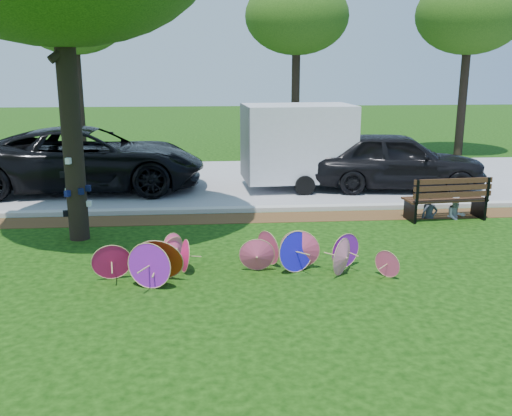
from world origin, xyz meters
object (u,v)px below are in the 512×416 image
at_px(dark_pickup, 396,161).
at_px(park_bench, 445,198).
at_px(black_van, 89,159).
at_px(cargo_trailer, 298,142).
at_px(person_right, 457,197).
at_px(person_left, 431,197).
at_px(parasol_pile, 233,255).

bearing_deg(dark_pickup, park_bench, -170.68).
relative_size(black_van, dark_pickup, 1.32).
relative_size(black_van, cargo_trailer, 2.13).
height_order(black_van, person_right, black_van).
distance_m(dark_pickup, person_left, 3.53).
bearing_deg(person_left, park_bench, -2.43).
bearing_deg(parasol_pile, cargo_trailer, 72.46).
bearing_deg(cargo_trailer, person_left, -58.17).
xyz_separation_m(black_van, park_bench, (9.65, -4.26, -0.43)).
bearing_deg(person_left, black_van, 161.35).
distance_m(parasol_pile, park_bench, 6.55).
xyz_separation_m(black_van, person_right, (10.00, -4.21, -0.43)).
bearing_deg(dark_pickup, cargo_trailer, 89.06).
relative_size(black_van, person_left, 6.20).
relative_size(person_left, person_right, 1.04).
distance_m(cargo_trailer, person_right, 5.36).
distance_m(parasol_pile, person_right, 6.87).
xyz_separation_m(parasol_pile, dark_pickup, (5.41, 7.07, 0.53)).
distance_m(dark_pickup, person_right, 3.55).
distance_m(parasol_pile, black_van, 8.82).
bearing_deg(person_right, parasol_pile, -157.89).
xyz_separation_m(parasol_pile, person_right, (5.87, 3.56, 0.18)).
height_order(dark_pickup, cargo_trailer, cargo_trailer).
xyz_separation_m(person_left, person_right, (0.70, 0.00, -0.02)).
distance_m(parasol_pile, cargo_trailer, 7.96).
relative_size(black_van, park_bench, 3.36).
xyz_separation_m(dark_pickup, cargo_trailer, (-3.04, 0.45, 0.55)).
bearing_deg(person_left, cargo_trailer, 130.97).
bearing_deg(cargo_trailer, park_bench, -55.28).
relative_size(cargo_trailer, person_left, 2.91).
bearing_deg(cargo_trailer, person_right, -51.95).
height_order(cargo_trailer, park_bench, cargo_trailer).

